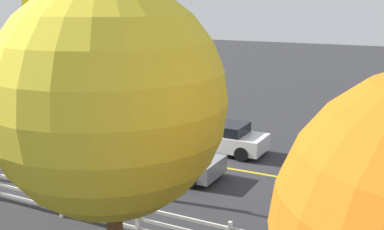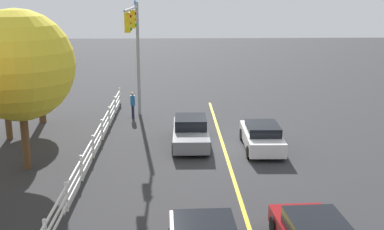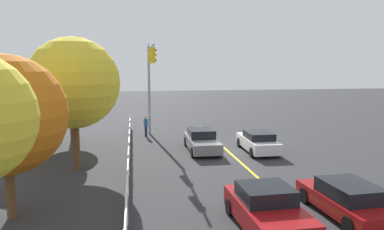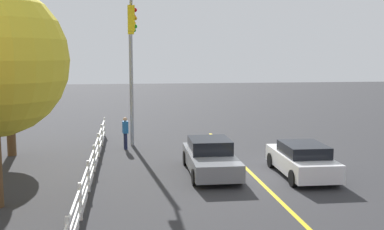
{
  "view_description": "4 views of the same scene",
  "coord_description": "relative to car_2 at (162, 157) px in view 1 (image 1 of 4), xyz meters",
  "views": [
    {
      "loc": [
        -8.48,
        16.71,
        6.71
      ],
      "look_at": [
        -1.35,
        2.55,
        2.79
      ],
      "focal_mm": 43.14,
      "sensor_mm": 36.0,
      "label": 1
    },
    {
      "loc": [
        -23.36,
        2.47,
        7.8
      ],
      "look_at": [
        -2.69,
        1.74,
        2.41
      ],
      "focal_mm": 44.08,
      "sensor_mm": 36.0,
      "label": 2
    },
    {
      "loc": [
        -22.51,
        6.17,
        5.61
      ],
      "look_at": [
        -1.61,
        2.69,
        2.71
      ],
      "focal_mm": 33.24,
      "sensor_mm": 36.0,
      "label": 3
    },
    {
      "loc": [
        -18.06,
        5.01,
        4.93
      ],
      "look_at": [
        -1.75,
        2.76,
        2.76
      ],
      "focal_mm": 43.24,
      "sensor_mm": 36.0,
      "label": 4
    }
  ],
  "objects": [
    {
      "name": "lane_center_stripe",
      "position": [
        -4.43,
        -1.69,
        -0.67
      ],
      "size": [
        28.0,
        0.16,
        0.01
      ],
      "primitive_type": "cube",
      "color": "gold",
      "rests_on": "ground_plane"
    },
    {
      "name": "signal_assembly",
      "position": [
        4.2,
        3.15,
        4.5
      ],
      "size": [
        7.53,
        0.38,
        7.36
      ],
      "color": "gray",
      "rests_on": "ground_plane"
    },
    {
      "name": "tree_3",
      "position": [
        -3.27,
        7.57,
        4.06
      ],
      "size": [
        4.86,
        4.86,
        7.18
      ],
      "color": "brown",
      "rests_on": "ground_plane"
    },
    {
      "name": "car_2",
      "position": [
        0.0,
        0.0,
        0.0
      ],
      "size": [
        4.81,
        1.98,
        1.43
      ],
      "rotation": [
        0.0,
        0.0,
        3.13
      ],
      "color": "slate",
      "rests_on": "ground_plane"
    },
    {
      "name": "ground_plane",
      "position": [
        -0.43,
        -1.69,
        -0.68
      ],
      "size": [
        120.0,
        120.0,
        0.0
      ],
      "primitive_type": "plane",
      "color": "#2D2D30"
    },
    {
      "name": "car_3",
      "position": [
        -0.94,
        -3.61,
        -0.0
      ],
      "size": [
        4.42,
        1.96,
        1.37
      ],
      "rotation": [
        0.0,
        0.0,
        6.26
      ],
      "color": "silver",
      "rests_on": "ground_plane"
    },
    {
      "name": "white_rail_fence",
      "position": [
        -3.43,
        4.8,
        -0.07
      ],
      "size": [
        26.1,
        0.1,
        1.15
      ],
      "color": "white",
      "rests_on": "ground_plane"
    }
  ]
}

